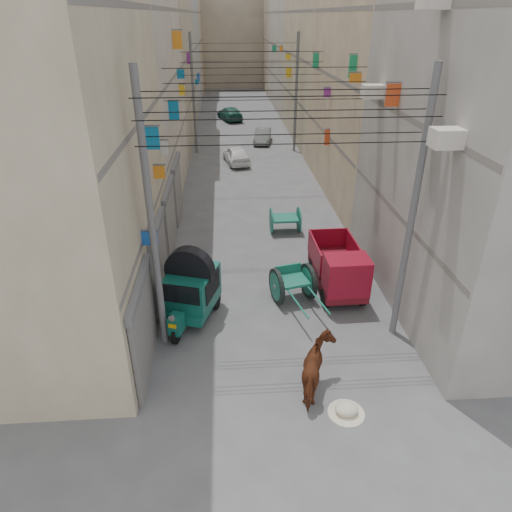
{
  "coord_description": "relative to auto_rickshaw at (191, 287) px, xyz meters",
  "views": [
    {
      "loc": [
        -1.57,
        -5.44,
        8.96
      ],
      "look_at": [
        -0.74,
        6.5,
        2.63
      ],
      "focal_mm": 32.0,
      "sensor_mm": 36.0,
      "label": 1
    }
  ],
  "objects": [
    {
      "name": "building_row_left",
      "position": [
        -5.19,
        26.86,
        5.31
      ],
      "size": [
        8.0,
        62.0,
        14.0
      ],
      "color": "#C0B191",
      "rests_on": "ground"
    },
    {
      "name": "building_row_right",
      "position": [
        10.8,
        26.86,
        5.31
      ],
      "size": [
        8.0,
        62.0,
        14.0
      ],
      "color": "#A09B96",
      "rests_on": "ground"
    },
    {
      "name": "end_cap_building",
      "position": [
        2.81,
        58.73,
        5.35
      ],
      "size": [
        22.0,
        10.0,
        13.0
      ],
      "primitive_type": "cube",
      "color": "tan",
      "rests_on": "ground"
    },
    {
      "name": "shutters_left",
      "position": [
        -1.11,
        3.11,
        0.35
      ],
      "size": [
        0.18,
        14.4,
        2.88
      ],
      "color": "#4E4D53",
      "rests_on": "ground"
    },
    {
      "name": "signboards",
      "position": [
        2.8,
        14.39,
        2.28
      ],
      "size": [
        8.22,
        40.52,
        5.67
      ],
      "color": "gold",
      "rests_on": "ground"
    },
    {
      "name": "ac_units",
      "position": [
        6.46,
        0.4,
        6.29
      ],
      "size": [
        0.7,
        6.55,
        3.35
      ],
      "color": "beige",
      "rests_on": "ground"
    },
    {
      "name": "utility_poles",
      "position": [
        2.81,
        9.73,
        2.85
      ],
      "size": [
        7.4,
        22.2,
        8.0
      ],
      "color": "#58585B",
      "rests_on": "ground"
    },
    {
      "name": "overhead_cables",
      "position": [
        2.81,
        7.13,
        5.62
      ],
      "size": [
        7.4,
        22.52,
        1.12
      ],
      "color": "black",
      "rests_on": "ground"
    },
    {
      "name": "auto_rickshaw",
      "position": [
        0.0,
        0.0,
        0.0
      ],
      "size": [
        2.11,
        2.87,
        1.95
      ],
      "rotation": [
        0.0,
        0.0,
        -0.31
      ],
      "color": "black",
      "rests_on": "ground"
    },
    {
      "name": "tonga_cart",
      "position": [
        3.46,
        0.8,
        -0.48
      ],
      "size": [
        1.71,
        3.0,
        1.28
      ],
      "rotation": [
        0.0,
        0.0,
        0.24
      ],
      "color": "black",
      "rests_on": "ground"
    },
    {
      "name": "mini_truck",
      "position": [
        5.16,
        1.02,
        -0.24
      ],
      "size": [
        1.57,
        3.38,
        1.88
      ],
      "rotation": [
        0.0,
        0.0,
        0.02
      ],
      "color": "black",
      "rests_on": "ground"
    },
    {
      "name": "second_cart",
      "position": [
        3.92,
        6.49,
        -0.51
      ],
      "size": [
        1.36,
        1.21,
        1.19
      ],
      "rotation": [
        0.0,
        0.0,
        0.02
      ],
      "color": "#16624E",
      "rests_on": "ground"
    },
    {
      "name": "feed_sack",
      "position": [
        4.1,
        -4.52,
        -1.0
      ],
      "size": [
        0.59,
        0.47,
        0.29
      ],
      "primitive_type": "ellipsoid",
      "color": "beige",
      "rests_on": "ground"
    },
    {
      "name": "horse",
      "position": [
        3.5,
        -3.71,
        -0.39
      ],
      "size": [
        1.25,
        1.95,
        1.52
      ],
      "primitive_type": "imported",
      "rotation": [
        0.0,
        0.0,
        2.89
      ],
      "color": "brown",
      "rests_on": "ground"
    },
    {
      "name": "distant_car_white",
      "position": [
        2.01,
        17.78,
        -0.56
      ],
      "size": [
        1.99,
        3.66,
        1.18
      ],
      "primitive_type": "imported",
      "rotation": [
        0.0,
        0.0,
        3.32
      ],
      "color": "white",
      "rests_on": "ground"
    },
    {
      "name": "distant_car_grey",
      "position": [
        4.26,
        23.32,
        -0.6
      ],
      "size": [
        1.67,
        3.44,
        1.09
      ],
      "primitive_type": "imported",
      "rotation": [
        0.0,
        0.0,
        -0.16
      ],
      "color": "#5D6261",
      "rests_on": "ground"
    },
    {
      "name": "distant_car_green",
      "position": [
        1.86,
        32.35,
        -0.55
      ],
      "size": [
        2.74,
        4.41,
        1.19
      ],
      "primitive_type": "imported",
      "rotation": [
        0.0,
        0.0,
        3.42
      ],
      "color": "#1C5348",
      "rests_on": "ground"
    }
  ]
}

